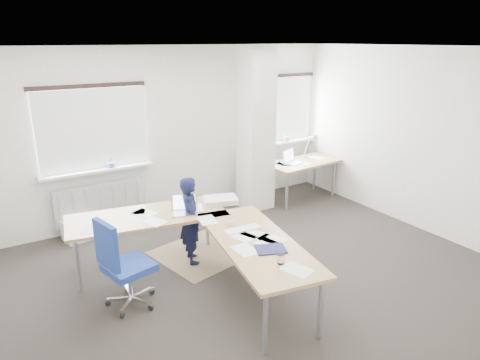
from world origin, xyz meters
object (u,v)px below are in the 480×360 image
desk_main (202,229)px  person (191,220)px  task_chair (127,282)px  desk_side (302,164)px

desk_main → person: 0.52m
task_chair → desk_side: bearing=10.0°
desk_main → person: (0.09, 0.50, -0.09)m
desk_side → person: (-2.81, -1.08, -0.09)m
task_chair → person: size_ratio=0.90×
desk_main → desk_side: size_ratio=2.05×
desk_main → person: size_ratio=2.48×
task_chair → person: (1.07, 0.56, 0.30)m
desk_side → task_chair: desk_side is taller
task_chair → person: 1.24m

